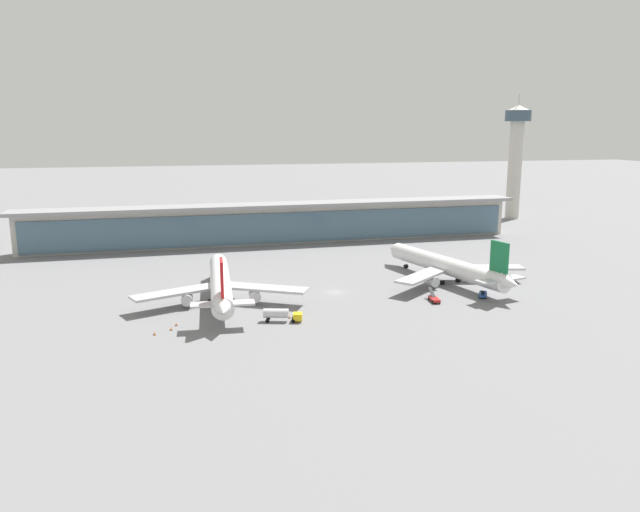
{
  "coord_description": "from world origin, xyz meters",
  "views": [
    {
      "loc": [
        -42.96,
        -147.28,
        41.72
      ],
      "look_at": [
        0.0,
        14.37,
        6.82
      ],
      "focal_mm": 33.9,
      "sensor_mm": 36.0,
      "label": 1
    }
  ],
  "objects_px": {
    "service_truck_under_wing_red": "(489,275)",
    "service_truck_by_tail_blue": "(483,294)",
    "control_tower": "(516,151)",
    "service_truck_near_nose_yellow": "(281,314)",
    "airliner_left_stand": "(221,284)",
    "service_truck_mid_apron_red": "(434,298)",
    "safety_cone_alpha": "(176,324)",
    "safety_cone_delta": "(171,329)",
    "safety_cone_echo": "(289,317)",
    "safety_cone_charlie": "(295,320)",
    "safety_cone_bravo": "(154,334)",
    "airliner_centre_stand": "(448,266)"
  },
  "relations": [
    {
      "from": "service_truck_under_wing_red",
      "to": "service_truck_by_tail_blue",
      "type": "bearing_deg",
      "value": -124.19
    },
    {
      "from": "control_tower",
      "to": "service_truck_mid_apron_red",
      "type": "bearing_deg",
      "value": -128.82
    },
    {
      "from": "service_truck_under_wing_red",
      "to": "service_truck_mid_apron_red",
      "type": "relative_size",
      "value": 0.98
    },
    {
      "from": "safety_cone_echo",
      "to": "control_tower",
      "type": "bearing_deg",
      "value": 42.98
    },
    {
      "from": "safety_cone_echo",
      "to": "airliner_left_stand",
      "type": "bearing_deg",
      "value": 127.85
    },
    {
      "from": "service_truck_near_nose_yellow",
      "to": "service_truck_mid_apron_red",
      "type": "distance_m",
      "value": 40.3
    },
    {
      "from": "airliner_left_stand",
      "to": "control_tower",
      "type": "height_order",
      "value": "control_tower"
    },
    {
      "from": "service_truck_near_nose_yellow",
      "to": "safety_cone_delta",
      "type": "xyz_separation_m",
      "value": [
        -23.84,
        0.12,
        -1.39
      ]
    },
    {
      "from": "airliner_centre_stand",
      "to": "service_truck_mid_apron_red",
      "type": "bearing_deg",
      "value": -125.28
    },
    {
      "from": "airliner_centre_stand",
      "to": "service_truck_mid_apron_red",
      "type": "relative_size",
      "value": 7.98
    },
    {
      "from": "control_tower",
      "to": "airliner_left_stand",
      "type": "bearing_deg",
      "value": -143.8
    },
    {
      "from": "service_truck_near_nose_yellow",
      "to": "safety_cone_bravo",
      "type": "relative_size",
      "value": 12.69
    },
    {
      "from": "safety_cone_echo",
      "to": "service_truck_by_tail_blue",
      "type": "bearing_deg",
      "value": 5.16
    },
    {
      "from": "safety_cone_charlie",
      "to": "service_truck_by_tail_blue",
      "type": "bearing_deg",
      "value": 7.99
    },
    {
      "from": "service_truck_mid_apron_red",
      "to": "service_truck_by_tail_blue",
      "type": "xyz_separation_m",
      "value": [
        13.86,
        0.58,
        0.0
      ]
    },
    {
      "from": "safety_cone_alpha",
      "to": "safety_cone_charlie",
      "type": "height_order",
      "value": "same"
    },
    {
      "from": "safety_cone_charlie",
      "to": "safety_cone_echo",
      "type": "height_order",
      "value": "same"
    },
    {
      "from": "airliner_left_stand",
      "to": "service_truck_mid_apron_red",
      "type": "xyz_separation_m",
      "value": [
        51.16,
        -13.42,
        -3.86
      ]
    },
    {
      "from": "control_tower",
      "to": "safety_cone_alpha",
      "type": "height_order",
      "value": "control_tower"
    },
    {
      "from": "airliner_centre_stand",
      "to": "service_truck_mid_apron_red",
      "type": "xyz_separation_m",
      "value": [
        -11.92,
        -16.84,
        -3.86
      ]
    },
    {
      "from": "service_truck_by_tail_blue",
      "to": "service_truck_under_wing_red",
      "type": "bearing_deg",
      "value": 55.81
    },
    {
      "from": "safety_cone_delta",
      "to": "safety_cone_echo",
      "type": "bearing_deg",
      "value": 3.72
    },
    {
      "from": "service_truck_mid_apron_red",
      "to": "safety_cone_delta",
      "type": "xyz_separation_m",
      "value": [
        -63.7,
        -5.76,
        -0.49
      ]
    },
    {
      "from": "service_truck_mid_apron_red",
      "to": "service_truck_by_tail_blue",
      "type": "height_order",
      "value": "same"
    },
    {
      "from": "safety_cone_bravo",
      "to": "service_truck_under_wing_red",
      "type": "bearing_deg",
      "value": 15.78
    },
    {
      "from": "airliner_left_stand",
      "to": "safety_cone_delta",
      "type": "distance_m",
      "value": 23.33
    },
    {
      "from": "service_truck_mid_apron_red",
      "to": "safety_cone_charlie",
      "type": "relative_size",
      "value": 9.9
    },
    {
      "from": "service_truck_by_tail_blue",
      "to": "safety_cone_delta",
      "type": "distance_m",
      "value": 77.81
    },
    {
      "from": "control_tower",
      "to": "safety_cone_delta",
      "type": "height_order",
      "value": "control_tower"
    },
    {
      "from": "service_truck_near_nose_yellow",
      "to": "safety_cone_echo",
      "type": "height_order",
      "value": "service_truck_near_nose_yellow"
    },
    {
      "from": "service_truck_mid_apron_red",
      "to": "airliner_centre_stand",
      "type": "bearing_deg",
      "value": 54.72
    },
    {
      "from": "service_truck_near_nose_yellow",
      "to": "airliner_left_stand",
      "type": "bearing_deg",
      "value": 120.33
    },
    {
      "from": "service_truck_under_wing_red",
      "to": "airliner_left_stand",
      "type": "bearing_deg",
      "value": -176.41
    },
    {
      "from": "control_tower",
      "to": "service_truck_near_nose_yellow",
      "type": "bearing_deg",
      "value": -137.09
    },
    {
      "from": "airliner_left_stand",
      "to": "safety_cone_charlie",
      "type": "distance_m",
      "value": 24.98
    },
    {
      "from": "safety_cone_bravo",
      "to": "safety_cone_echo",
      "type": "bearing_deg",
      "value": 7.62
    },
    {
      "from": "control_tower",
      "to": "safety_cone_alpha",
      "type": "distance_m",
      "value": 208.05
    },
    {
      "from": "safety_cone_alpha",
      "to": "service_truck_mid_apron_red",
      "type": "bearing_deg",
      "value": 2.66
    },
    {
      "from": "service_truck_near_nose_yellow",
      "to": "service_truck_mid_apron_red",
      "type": "bearing_deg",
      "value": 8.4
    },
    {
      "from": "service_truck_under_wing_red",
      "to": "service_truck_mid_apron_red",
      "type": "distance_m",
      "value": 31.66
    },
    {
      "from": "safety_cone_alpha",
      "to": "airliner_centre_stand",
      "type": "bearing_deg",
      "value": 14.86
    },
    {
      "from": "airliner_left_stand",
      "to": "safety_cone_charlie",
      "type": "relative_size",
      "value": 79.58
    },
    {
      "from": "airliner_left_stand",
      "to": "service_truck_near_nose_yellow",
      "type": "distance_m",
      "value": 22.56
    },
    {
      "from": "airliner_left_stand",
      "to": "safety_cone_bravo",
      "type": "xyz_separation_m",
      "value": [
        -15.94,
        -21.44,
        -4.35
      ]
    },
    {
      "from": "safety_cone_charlie",
      "to": "safety_cone_delta",
      "type": "distance_m",
      "value": 26.93
    },
    {
      "from": "service_truck_mid_apron_red",
      "to": "safety_cone_echo",
      "type": "bearing_deg",
      "value": -173.83
    },
    {
      "from": "control_tower",
      "to": "safety_cone_alpha",
      "type": "relative_size",
      "value": 83.19
    },
    {
      "from": "service_truck_near_nose_yellow",
      "to": "safety_cone_charlie",
      "type": "distance_m",
      "value": 3.45
    },
    {
      "from": "service_truck_under_wing_red",
      "to": "safety_cone_delta",
      "type": "height_order",
      "value": "service_truck_under_wing_red"
    },
    {
      "from": "safety_cone_bravo",
      "to": "safety_cone_echo",
      "type": "height_order",
      "value": "same"
    }
  ]
}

